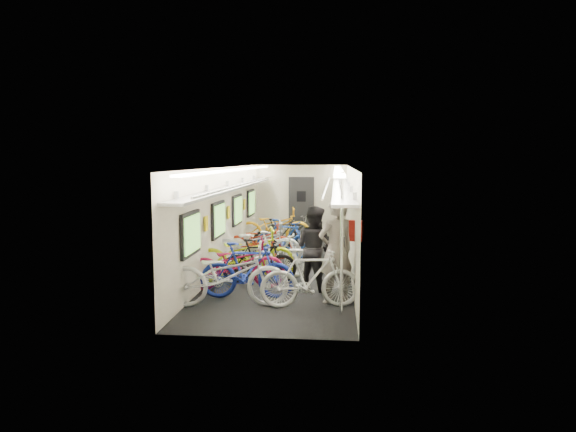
% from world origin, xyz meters
% --- Properties ---
extents(train_car_shell, '(10.00, 10.00, 10.00)m').
position_xyz_m(train_car_shell, '(-0.36, 0.71, 1.66)').
color(train_car_shell, black).
rests_on(train_car_shell, ground).
extents(bicycle_0, '(2.23, 1.00, 1.13)m').
position_xyz_m(bicycle_0, '(-0.73, -3.46, 0.57)').
color(bicycle_0, silver).
rests_on(bicycle_0, ground).
extents(bicycle_1, '(1.80, 0.61, 1.06)m').
position_xyz_m(bicycle_1, '(-0.48, -2.90, 0.53)').
color(bicycle_1, navy).
rests_on(bicycle_1, ground).
extents(bicycle_2, '(2.04, 1.09, 1.02)m').
position_xyz_m(bicycle_2, '(-0.81, -2.23, 0.51)').
color(bicycle_2, '#A01138').
rests_on(bicycle_2, ground).
extents(bicycle_3, '(1.61, 0.66, 0.94)m').
position_xyz_m(bicycle_3, '(-0.43, -1.69, 0.47)').
color(bicycle_3, black).
rests_on(bicycle_3, ground).
extents(bicycle_4, '(2.27, 1.17, 1.14)m').
position_xyz_m(bicycle_4, '(-0.75, -1.58, 0.57)').
color(bicycle_4, '#BCCF13').
rests_on(bicycle_4, ground).
extents(bicycle_5, '(1.72, 0.77, 1.00)m').
position_xyz_m(bicycle_5, '(-0.16, -1.00, 0.50)').
color(bicycle_5, silver).
rests_on(bicycle_5, ground).
extents(bicycle_6, '(2.25, 1.12, 1.13)m').
position_xyz_m(bicycle_6, '(-0.72, -0.26, 0.57)').
color(bicycle_6, '#A8A8AD').
rests_on(bicycle_6, ground).
extents(bicycle_7, '(1.74, 1.05, 1.01)m').
position_xyz_m(bicycle_7, '(-0.19, 1.17, 0.50)').
color(bicycle_7, navy).
rests_on(bicycle_7, ground).
extents(bicycle_8, '(1.79, 0.65, 0.93)m').
position_xyz_m(bicycle_8, '(-0.82, 0.96, 0.47)').
color(bicycle_8, '#9A2710').
rests_on(bicycle_8, ground).
extents(bicycle_9, '(1.62, 0.67, 0.95)m').
position_xyz_m(bicycle_9, '(-0.38, 1.96, 0.47)').
color(bicycle_9, black).
rests_on(bicycle_9, ground).
extents(bicycle_10, '(2.28, 1.06, 1.15)m').
position_xyz_m(bicycle_10, '(-0.68, 2.93, 0.58)').
color(bicycle_10, orange).
rests_on(bicycle_10, ground).
extents(bicycle_11, '(1.81, 0.78, 1.05)m').
position_xyz_m(bicycle_11, '(0.72, -3.41, 0.53)').
color(bicycle_11, silver).
rests_on(bicycle_11, ground).
extents(bicycle_12, '(1.86, 1.13, 0.92)m').
position_xyz_m(bicycle_12, '(-0.22, 3.26, 0.46)').
color(bicycle_12, '#57575C').
rests_on(bicycle_12, ground).
extents(passenger_near, '(0.83, 0.75, 1.90)m').
position_xyz_m(passenger_near, '(1.16, -3.05, 0.95)').
color(passenger_near, gray).
rests_on(passenger_near, ground).
extents(passenger_mid, '(1.03, 0.97, 1.68)m').
position_xyz_m(passenger_mid, '(0.73, -2.11, 0.84)').
color(passenger_mid, black).
rests_on(passenger_mid, ground).
extents(backpack, '(0.29, 0.21, 0.38)m').
position_xyz_m(backpack, '(1.52, -2.75, 1.28)').
color(backpack, '#A31810').
rests_on(backpack, passenger_near).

